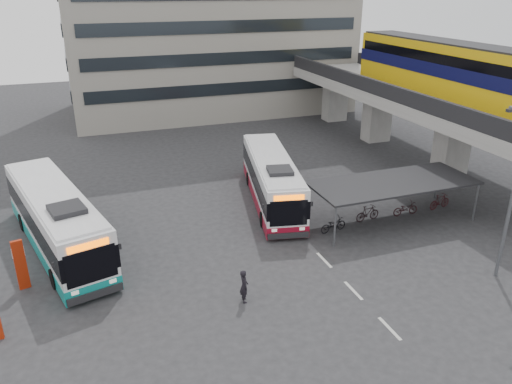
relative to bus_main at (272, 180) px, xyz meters
name	(u,v)px	position (x,y,z in m)	size (l,w,h in m)	color
ground	(280,269)	(-2.72, -8.10, -1.56)	(120.00, 120.00, 0.00)	#28282B
viaduct	(436,87)	(14.28, 2.47, 4.68)	(8.00, 32.00, 9.68)	gray
bike_shelter	(391,196)	(5.73, -5.10, 0.08)	(10.00, 4.00, 2.54)	#595B60
road_markings	(353,291)	(-0.22, -11.10, -1.55)	(0.15, 7.60, 0.01)	beige
bus_main	(272,180)	(0.00, 0.00, 0.00)	(4.79, 11.60, 3.35)	white
bus_teal	(56,220)	(-13.25, -1.93, 0.13)	(5.61, 12.57, 3.64)	white
pedestrian	(244,286)	(-5.36, -10.12, -0.75)	(0.59, 0.39, 1.61)	black
sign_totem_mid	(21,264)	(-14.87, -5.52, -0.24)	(0.55, 0.28, 2.55)	#9F2209
sign_totem_north	(36,205)	(-14.44, 1.24, -0.15)	(0.57, 0.35, 2.73)	#9F2209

